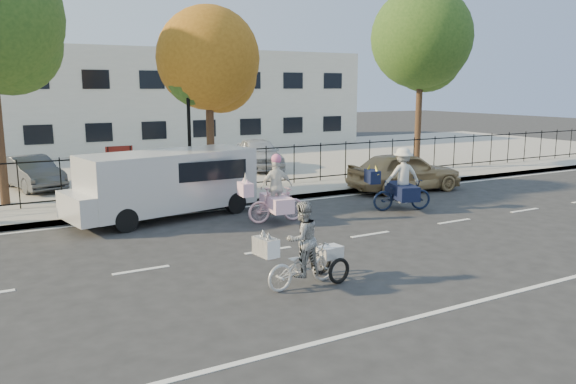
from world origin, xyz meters
TOP-DOWN VIEW (x-y plane):
  - ground at (0.00, 0.00)m, footprint 120.00×120.00m
  - road_markings at (0.00, 0.00)m, footprint 60.00×9.52m
  - curb at (0.00, 5.05)m, footprint 60.00×0.10m
  - sidewalk at (0.00, 6.10)m, footprint 60.00×2.20m
  - parking_lot at (0.00, 15.00)m, footprint 60.00×15.60m
  - iron_fence at (0.00, 7.20)m, footprint 58.00×0.06m
  - building at (0.00, 25.00)m, footprint 34.00×10.00m
  - lamppost at (0.50, 6.80)m, footprint 0.36×0.36m
  - street_sign at (-1.85, 6.80)m, footprint 0.85×0.06m
  - zebra_trike at (-0.51, -2.45)m, footprint 1.96×0.86m
  - unicorn_bike at (1.47, 2.41)m, footprint 1.97×1.38m
  - bull_bike at (5.64, 1.93)m, footprint 2.18×1.54m
  - white_van at (-1.06, 4.50)m, footprint 5.77×2.77m
  - gold_sedan at (7.94, 4.46)m, footprint 4.45×2.19m
  - lot_car_c at (-4.17, 10.71)m, footprint 2.15×3.82m
  - lot_car_d at (5.30, 11.33)m, footprint 2.45×4.32m
  - tree_mid at (1.62, 7.44)m, footprint 3.61×3.59m
  - tree_east at (11.85, 8.07)m, footprint 4.45×4.45m

SIDE VIEW (x-z plane):
  - ground at x=0.00m, z-range 0.00..0.00m
  - road_markings at x=0.00m, z-range 0.00..0.01m
  - curb at x=0.00m, z-range 0.00..0.15m
  - sidewalk at x=0.00m, z-range 0.00..0.15m
  - parking_lot at x=0.00m, z-range 0.00..0.15m
  - zebra_trike at x=-0.51m, z-range -0.19..1.48m
  - unicorn_bike at x=1.47m, z-range -0.26..1.71m
  - gold_sedan at x=7.94m, z-range 0.00..1.46m
  - lot_car_c at x=-4.17m, z-range 0.15..1.34m
  - bull_bike at x=5.64m, z-range -0.20..1.77m
  - lot_car_d at x=5.30m, z-range 0.15..1.54m
  - iron_fence at x=0.00m, z-range 0.15..1.65m
  - white_van at x=-1.06m, z-range 0.10..2.05m
  - street_sign at x=-1.85m, z-range 0.52..2.32m
  - building at x=0.00m, z-range 0.00..6.00m
  - lamppost at x=0.50m, z-range 0.95..5.28m
  - tree_mid at x=1.62m, z-range 1.31..7.89m
  - tree_east at x=11.85m, z-range 1.63..9.78m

